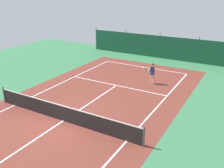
{
  "coord_description": "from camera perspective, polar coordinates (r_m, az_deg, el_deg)",
  "views": [
    {
      "loc": [
        8.75,
        -9.61,
        7.25
      ],
      "look_at": [
        0.68,
        4.51,
        0.9
      ],
      "focal_mm": 40.03,
      "sensor_mm": 36.0,
      "label": 1
    }
  ],
  "objects": [
    {
      "name": "ground_plane",
      "position": [
        14.88,
        -11.06,
        -8.27
      ],
      "size": [
        36.0,
        36.0,
        0.0
      ],
      "primitive_type": "plane",
      "color": "#387A4C"
    },
    {
      "name": "tennis_player",
      "position": [
        19.96,
        9.19,
        2.69
      ],
      "size": [
        0.82,
        0.67,
        1.64
      ],
      "rotation": [
        0.0,
        0.0,
        2.84
      ],
      "color": "#D8AD8C",
      "rests_on": "ground"
    },
    {
      "name": "parked_car",
      "position": [
        31.14,
        7.04,
        9.3
      ],
      "size": [
        2.42,
        4.4,
        1.68
      ],
      "rotation": [
        0.0,
        0.0,
        3.01
      ],
      "color": "black",
      "rests_on": "ground"
    },
    {
      "name": "back_fence",
      "position": [
        28.22,
        10.96,
        7.46
      ],
      "size": [
        16.3,
        0.98,
        2.7
      ],
      "color": "#14472D",
      "rests_on": "ground"
    },
    {
      "name": "tennis_ball_near_player",
      "position": [
        21.31,
        -5.16,
        1.45
      ],
      "size": [
        0.07,
        0.07,
        0.07
      ],
      "primitive_type": "sphere",
      "color": "#CCDB33",
      "rests_on": "ground"
    },
    {
      "name": "court_surface",
      "position": [
        14.88,
        -11.06,
        -8.26
      ],
      "size": [
        11.02,
        26.6,
        0.01
      ],
      "color": "brown",
      "rests_on": "ground"
    },
    {
      "name": "tennis_net",
      "position": [
        14.64,
        -11.2,
        -6.53
      ],
      "size": [
        10.12,
        0.1,
        1.1
      ],
      "color": "black",
      "rests_on": "ground"
    }
  ]
}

